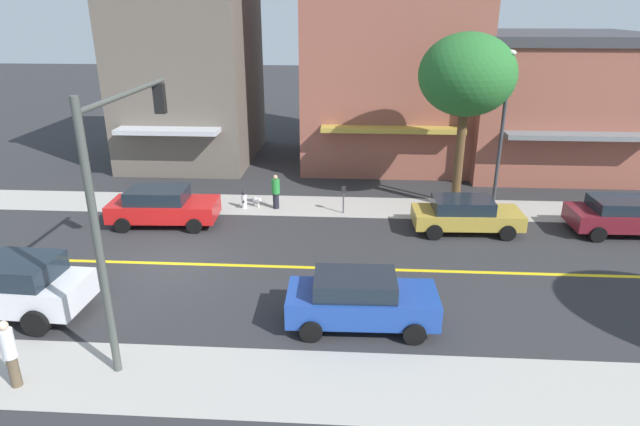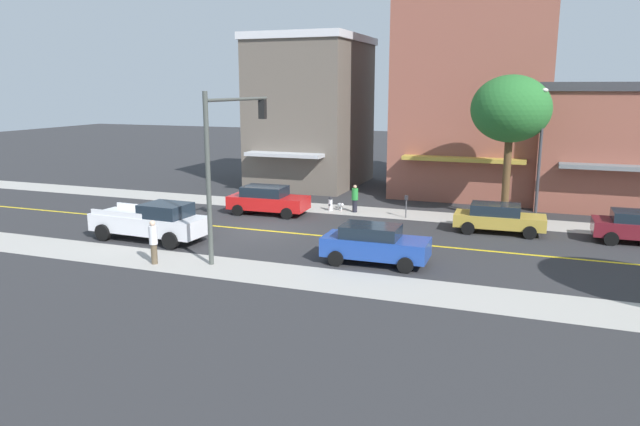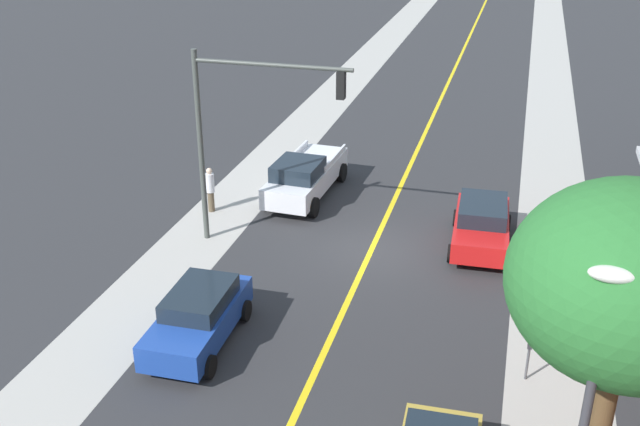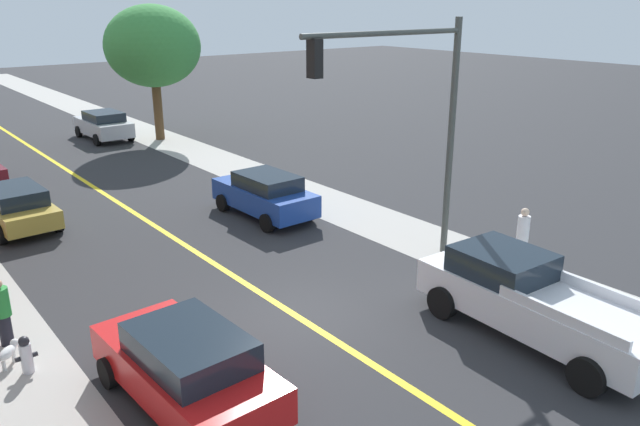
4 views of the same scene
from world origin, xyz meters
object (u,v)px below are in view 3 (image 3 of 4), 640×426
object	(u,v)px
street_tree_right_corner	(629,285)
red_sedan_left_curb	(482,224)
small_dog	(549,296)
pedestrian_green_shirt	(546,296)
white_pickup_truck	(305,176)
pedestrian_white_shirt	(210,188)
parking_meter	(529,353)
traffic_light_mast	(243,119)
fire_hydrant	(542,283)
street_lamp	(585,418)
blue_sedan_right_curb	(199,316)

from	to	relation	value
street_tree_right_corner	red_sedan_left_curb	xyz separation A→B (m)	(2.92, -12.80, -5.14)
small_dog	pedestrian_green_shirt	bearing A→B (deg)	34.35
street_tree_right_corner	white_pickup_truck	xyz separation A→B (m)	(10.28, -15.33, -5.05)
pedestrian_white_shirt	pedestrian_green_shirt	distance (m)	13.59
parking_meter	pedestrian_green_shirt	xyz separation A→B (m)	(-0.44, -3.12, -0.00)
traffic_light_mast	parking_meter	bearing A→B (deg)	-29.13
fire_hydrant	white_pickup_truck	size ratio (longest dim) A/B	0.15
parking_meter	fire_hydrant	bearing A→B (deg)	-94.64
parking_meter	pedestrian_white_shirt	xyz separation A→B (m)	(12.33, -7.77, 0.14)
traffic_light_mast	white_pickup_truck	xyz separation A→B (m)	(-0.80, -4.63, -3.79)
street_tree_right_corner	pedestrian_green_shirt	xyz separation A→B (m)	(0.69, -8.28, -5.14)
parking_meter	pedestrian_white_shirt	distance (m)	14.57
fire_hydrant	red_sedan_left_curb	xyz separation A→B (m)	(2.16, -3.05, 0.42)
fire_hydrant	street_lamp	bearing A→B (deg)	91.15
traffic_light_mast	pedestrian_white_shirt	size ratio (longest dim) A/B	3.80
red_sedan_left_curb	fire_hydrant	bearing A→B (deg)	32.92
fire_hydrant	street_lamp	xyz separation A→B (m)	(-0.23, 11.35, 3.91)
red_sedan_left_curb	blue_sedan_right_curb	world-z (taller)	same
red_sedan_left_curb	pedestrian_white_shirt	world-z (taller)	pedestrian_white_shirt
white_pickup_truck	small_dog	world-z (taller)	white_pickup_truck
fire_hydrant	blue_sedan_right_curb	size ratio (longest dim) A/B	0.19
fire_hydrant	white_pickup_truck	xyz separation A→B (m)	(9.52, -5.58, 0.51)
parking_meter	pedestrian_white_shirt	size ratio (longest dim) A/B	0.69
red_sedan_left_curb	small_dog	bearing A→B (deg)	31.23
white_pickup_truck	traffic_light_mast	bearing A→B (deg)	-7.11
traffic_light_mast	blue_sedan_right_curb	xyz separation A→B (m)	(-0.86, 6.23, -3.88)
street_lamp	pedestrian_white_shirt	bearing A→B (deg)	-48.34
white_pickup_truck	street_tree_right_corner	bearing A→B (deg)	36.49
street_lamp	small_dog	size ratio (longest dim) A/B	12.56
fire_hydrant	pedestrian_white_shirt	xyz separation A→B (m)	(12.70, -3.18, 0.56)
parking_meter	traffic_light_mast	xyz separation A→B (m)	(9.94, -5.54, 3.88)
parking_meter	white_pickup_truck	size ratio (longest dim) A/B	0.22
parking_meter	pedestrian_green_shirt	world-z (taller)	pedestrian_green_shirt
street_lamp	traffic_light_mast	bearing A→B (deg)	-49.41
street_lamp	street_tree_right_corner	bearing A→B (deg)	-108.42
street_tree_right_corner	pedestrian_white_shirt	distance (m)	19.32
street_lamp	red_sedan_left_curb	xyz separation A→B (m)	(2.39, -14.40, -3.49)
street_lamp	parking_meter	bearing A→B (deg)	-84.92
street_tree_right_corner	pedestrian_white_shirt	bearing A→B (deg)	-43.85
traffic_light_mast	pedestrian_white_shirt	world-z (taller)	traffic_light_mast
street_lamp	pedestrian_green_shirt	size ratio (longest dim) A/B	4.41
street_tree_right_corner	traffic_light_mast	size ratio (longest dim) A/B	1.11
red_sedan_left_curb	pedestrian_green_shirt	size ratio (longest dim) A/B	2.84
red_sedan_left_curb	pedestrian_white_shirt	bearing A→B (deg)	-93.10
fire_hydrant	small_dog	distance (m)	0.59
parking_meter	traffic_light_mast	distance (m)	12.02
small_dog	street_tree_right_corner	bearing A→B (deg)	47.39
parking_meter	traffic_light_mast	size ratio (longest dim) A/B	0.18
street_lamp	white_pickup_truck	size ratio (longest dim) A/B	1.23
small_dog	blue_sedan_right_curb	bearing A→B (deg)	-19.86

